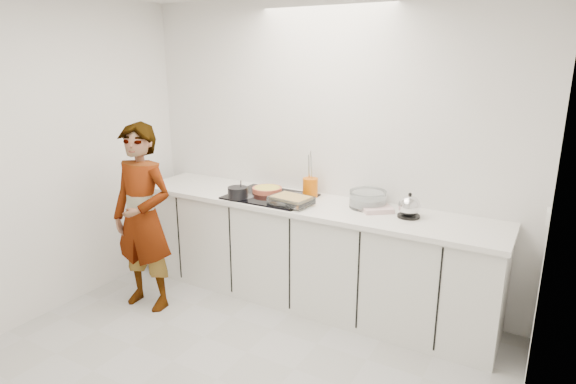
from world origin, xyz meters
The scene contains 15 objects.
floor centered at (0.00, 0.00, 0.00)m, with size 3.60×3.20×0.00m, color #ADADAD.
wall_back centered at (0.00, 1.60, 1.30)m, with size 3.60×0.00×2.60m, color silver.
wall_left centered at (-1.80, 0.00, 1.30)m, with size 0.00×3.20×2.60m, color silver.
wall_right centered at (1.80, 0.02, 1.30)m, with size 0.02×3.20×2.60m.
base_cabinets centered at (0.00, 1.28, 0.43)m, with size 3.20×0.58×0.87m, color silver.
countertop centered at (0.00, 1.28, 0.89)m, with size 3.24×0.64×0.04m, color white.
hob centered at (-0.35, 1.26, 0.92)m, with size 0.72×0.54×0.01m, color black.
tart_dish centered at (-0.44, 1.34, 0.95)m, with size 0.34×0.34×0.04m.
saucepan centered at (-0.55, 1.06, 0.97)m, with size 0.22×0.22×0.16m.
baking_dish centered at (-0.07, 1.14, 0.96)m, with size 0.36×0.28×0.06m.
mixing_bowl centered at (0.50, 1.40, 0.97)m, with size 0.39×0.39×0.14m.
tea_towel centered at (0.60, 1.34, 0.93)m, with size 0.23×0.17×0.04m, color white.
kettle centered at (0.86, 1.32, 0.99)m, with size 0.18×0.18×0.20m.
utensil_crock centered at (-0.05, 1.45, 0.99)m, with size 0.13×0.13×0.17m, color #D75F05.
cook centered at (-1.15, 0.53, 0.80)m, with size 0.58×0.38×1.59m, color silver.
Camera 1 is at (1.80, -2.17, 2.09)m, focal length 30.00 mm.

